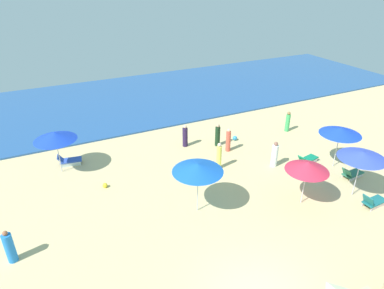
% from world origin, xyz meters
% --- Properties ---
extents(ocean, '(60.00, 14.40, 0.12)m').
position_xyz_m(ocean, '(0.00, 22.80, 0.06)').
color(ocean, '#275494').
rests_on(ocean, ground_plane).
extents(umbrella_0, '(2.39, 2.39, 2.60)m').
position_xyz_m(umbrella_0, '(8.34, 3.30, 2.42)').
color(umbrella_0, silver).
rests_on(umbrella_0, ground_plane).
extents(lounge_chair_0_0, '(1.40, 0.64, 0.80)m').
position_xyz_m(lounge_chair_0_0, '(8.44, 2.14, 0.28)').
color(lounge_chair_0_0, silver).
rests_on(lounge_chair_0_0, ground_plane).
extents(umbrella_1, '(2.39, 2.39, 2.56)m').
position_xyz_m(umbrella_1, '(9.71, 5.93, 2.36)').
color(umbrella_1, silver).
rests_on(umbrella_1, ground_plane).
extents(lounge_chair_1_0, '(1.42, 0.67, 0.71)m').
position_xyz_m(lounge_chair_1_0, '(9.66, 4.54, 0.24)').
color(lounge_chair_1_0, silver).
rests_on(lounge_chair_1_0, ground_plane).
extents(lounge_chair_1_1, '(1.55, 0.84, 0.67)m').
position_xyz_m(lounge_chair_1_1, '(8.52, 6.91, 0.25)').
color(lounge_chair_1_1, silver).
rests_on(lounge_chair_1_1, ground_plane).
extents(umbrella_2, '(2.14, 2.14, 2.42)m').
position_xyz_m(umbrella_2, '(5.40, 3.96, 2.18)').
color(umbrella_2, silver).
rests_on(umbrella_2, ground_plane).
extents(umbrella_3, '(2.44, 2.44, 2.68)m').
position_xyz_m(umbrella_3, '(0.30, 5.74, 2.48)').
color(umbrella_3, silver).
rests_on(umbrella_3, ground_plane).
extents(umbrella_4, '(2.39, 2.39, 2.57)m').
position_xyz_m(umbrella_4, '(-5.31, 12.54, 2.34)').
color(umbrella_4, silver).
rests_on(umbrella_4, ground_plane).
extents(lounge_chair_4_0, '(1.47, 0.86, 0.67)m').
position_xyz_m(lounge_chair_4_0, '(-4.77, 13.19, 0.27)').
color(lounge_chair_4_0, silver).
rests_on(lounge_chair_4_0, ground_plane).
extents(beachgoer_0, '(0.35, 0.35, 1.60)m').
position_xyz_m(beachgoer_0, '(4.93, 10.44, 0.75)').
color(beachgoer_0, '#D95442').
rests_on(beachgoer_0, ground_plane).
extents(beachgoer_2, '(0.43, 0.43, 1.56)m').
position_xyz_m(beachgoer_2, '(-8.02, 6.14, 0.71)').
color(beachgoer_2, blue).
rests_on(beachgoer_2, ground_plane).
extents(beachgoer_3, '(0.42, 0.42, 1.53)m').
position_xyz_m(beachgoer_3, '(10.49, 11.17, 0.73)').
color(beachgoer_3, '#3FB75D').
rests_on(beachgoer_3, ground_plane).
extents(beachgoer_4, '(0.42, 0.42, 1.59)m').
position_xyz_m(beachgoer_4, '(4.69, 11.42, 0.75)').
color(beachgoer_4, '#16321B').
rests_on(beachgoer_4, ground_plane).
extents(beachgoer_5, '(0.53, 0.53, 1.64)m').
position_xyz_m(beachgoer_5, '(6.42, 7.54, 0.76)').
color(beachgoer_5, white).
rests_on(beachgoer_5, ground_plane).
extents(beachgoer_6, '(0.47, 0.47, 1.56)m').
position_xyz_m(beachgoer_6, '(2.67, 12.29, 0.72)').
color(beachgoer_6, '#2B1C41').
rests_on(beachgoer_6, ground_plane).
extents(beachgoer_7, '(0.40, 0.40, 1.70)m').
position_xyz_m(beachgoer_7, '(3.27, 8.79, 0.81)').
color(beachgoer_7, '#EFED5D').
rests_on(beachgoer_7, ground_plane).
extents(beach_ball_0, '(0.33, 0.33, 0.33)m').
position_xyz_m(beach_ball_0, '(6.19, 11.56, 0.16)').
color(beach_ball_0, '#2F90CA').
rests_on(beach_ball_0, ground_plane).
extents(beach_ball_1, '(0.27, 0.27, 0.27)m').
position_xyz_m(beach_ball_1, '(-3.38, 9.74, 0.14)').
color(beach_ball_1, yellow).
rests_on(beach_ball_1, ground_plane).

